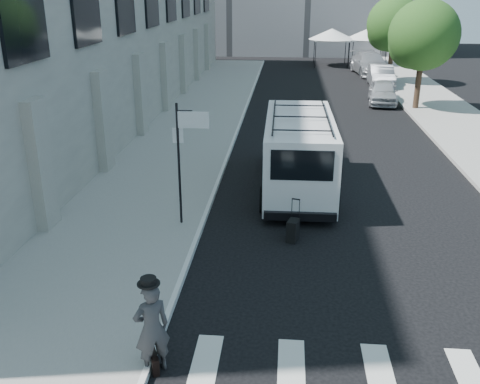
% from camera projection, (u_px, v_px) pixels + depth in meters
% --- Properties ---
extents(ground, '(120.00, 120.00, 0.00)m').
position_uv_depth(ground, '(265.00, 289.00, 12.42)').
color(ground, black).
rests_on(ground, ground).
extents(sidewalk_left, '(4.50, 48.00, 0.15)m').
position_uv_depth(sidewalk_left, '(198.00, 121.00, 27.63)').
color(sidewalk_left, gray).
rests_on(sidewalk_left, ground).
extents(sidewalk_right, '(4.00, 56.00, 0.15)m').
position_uv_depth(sidewalk_right, '(440.00, 109.00, 30.23)').
color(sidewalk_right, gray).
rests_on(sidewalk_right, ground).
extents(sign_pole, '(1.03, 0.07, 3.50)m').
position_uv_depth(sign_pole, '(186.00, 139.00, 14.65)').
color(sign_pole, black).
rests_on(sign_pole, sidewalk_left).
extents(tree_near, '(3.80, 3.83, 6.03)m').
position_uv_depth(tree_near, '(421.00, 38.00, 29.10)').
color(tree_near, black).
rests_on(tree_near, ground).
extents(tree_far, '(3.80, 3.83, 6.03)m').
position_uv_depth(tree_far, '(392.00, 26.00, 37.47)').
color(tree_far, black).
rests_on(tree_far, ground).
extents(tent_left, '(4.00, 4.00, 3.20)m').
position_uv_depth(tent_left, '(332.00, 34.00, 46.44)').
color(tent_left, black).
rests_on(tent_left, ground).
extents(tent_right, '(4.00, 4.00, 3.20)m').
position_uv_depth(tent_right, '(368.00, 34.00, 46.64)').
color(tent_right, black).
rests_on(tent_right, ground).
extents(businessman, '(0.78, 0.71, 1.80)m').
position_uv_depth(businessman, '(152.00, 328.00, 9.47)').
color(businessman, '#39393C').
rests_on(businessman, ground).
extents(briefcase, '(0.29, 0.45, 0.34)m').
position_uv_depth(briefcase, '(154.00, 362.00, 9.73)').
color(briefcase, black).
rests_on(briefcase, ground).
extents(suitcase, '(0.37, 0.48, 1.18)m').
position_uv_depth(suitcase, '(293.00, 230.00, 14.66)').
color(suitcase, black).
rests_on(suitcase, ground).
extents(cargo_van, '(2.47, 6.79, 2.52)m').
position_uv_depth(cargo_van, '(299.00, 152.00, 18.17)').
color(cargo_van, white).
rests_on(cargo_van, ground).
extents(parked_car_a, '(2.06, 4.20, 1.38)m').
position_uv_depth(parked_car_a, '(383.00, 92.00, 31.88)').
color(parked_car_a, '#ACAFB4').
rests_on(parked_car_a, ground).
extents(parked_car_b, '(1.78, 4.60, 1.49)m').
position_uv_depth(parked_car_b, '(381.00, 76.00, 37.28)').
color(parked_car_b, slate).
rests_on(parked_car_b, ground).
extents(parked_car_c, '(3.01, 6.05, 1.69)m').
position_uv_depth(parked_car_c, '(370.00, 64.00, 42.52)').
color(parked_car_c, '#979A9F').
rests_on(parked_car_c, ground).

